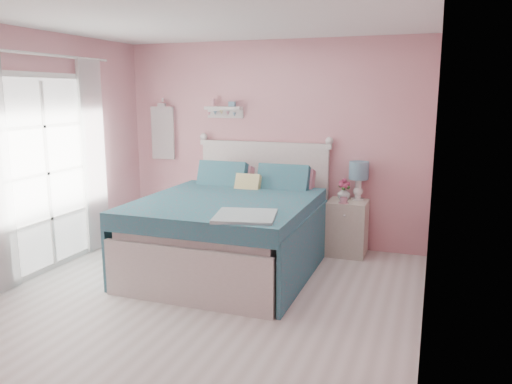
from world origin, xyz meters
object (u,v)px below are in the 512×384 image
Objects in this scene: bed at (232,230)px; nightstand at (347,228)px; table_lamp at (359,173)px; vase at (344,193)px; teacup at (344,200)px.

bed is 3.42× the size of nightstand.
table_lamp reaches higher than vase.
vase reaches higher than nightstand.
bed is at bearing -141.86° from nightstand.
table_lamp reaches higher than nightstand.
nightstand is (1.14, 0.89, -0.09)m from bed.
bed is at bearing -138.65° from vase.
nightstand is 0.67m from table_lamp.
vase is (-0.16, -0.05, -0.25)m from table_lamp.
teacup is at bearing -80.33° from vase.
vase is 0.21m from teacup.
nightstand is 0.40m from teacup.
table_lamp is at bearing 62.90° from teacup.
teacup is (-0.03, -0.15, 0.37)m from nightstand.
table_lamp is 0.40m from teacup.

